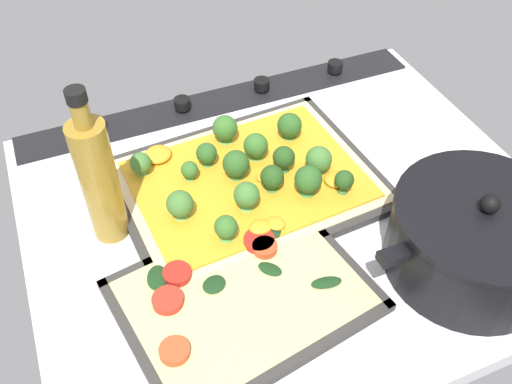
{
  "coord_description": "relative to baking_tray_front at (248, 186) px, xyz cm",
  "views": [
    {
      "loc": [
        26.38,
        50.6,
        60.79
      ],
      "look_at": [
        4.84,
        -1.09,
        4.05
      ],
      "focal_mm": 40.01,
      "sensor_mm": 36.0,
      "label": 1
    }
  ],
  "objects": [
    {
      "name": "baking_tray_back",
      "position": [
        7.96,
        18.33,
        0.02
      ],
      "size": [
        33.4,
        27.72,
        1.3
      ],
      "color": "#33302D",
      "rests_on": "ground_plane"
    },
    {
      "name": "ground_plane",
      "position": [
        -4.06,
        6.19,
        -1.86
      ],
      "size": [
        74.47,
        62.93,
        3.0
      ],
      "primitive_type": "cube",
      "color": "silver"
    },
    {
      "name": "veggie_pizza_back",
      "position": [
        8.31,
        17.84,
        0.73
      ],
      "size": [
        30.63,
        24.95,
        1.9
      ],
      "color": "#BAC17D",
      "rests_on": "baking_tray_back"
    },
    {
      "name": "broccoli_pizza",
      "position": [
        -0.24,
        -0.02,
        1.95
      ],
      "size": [
        37.16,
        28.86,
        6.21
      ],
      "color": "beige",
      "rests_on": "baking_tray_front"
    },
    {
      "name": "cooking_pot",
      "position": [
        -21.27,
        24.58,
        4.92
      ],
      "size": [
        29.03,
        22.27,
        12.88
      ],
      "color": "black",
      "rests_on": "ground_plane"
    },
    {
      "name": "oil_bottle",
      "position": [
        20.78,
        0.67,
        9.68
      ],
      "size": [
        4.92,
        4.92,
        23.84
      ],
      "color": "olive",
      "rests_on": "ground_plane"
    },
    {
      "name": "baking_tray_front",
      "position": [
        0.0,
        0.0,
        0.0
      ],
      "size": [
        39.72,
        31.41,
        1.3
      ],
      "color": "#33302D",
      "rests_on": "ground_plane"
    },
    {
      "name": "stove_control_panel",
      "position": [
        -4.06,
        -21.78,
        0.2
      ],
      "size": [
        71.5,
        7.0,
        2.6
      ],
      "color": "black",
      "rests_on": "ground_plane"
    }
  ]
}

